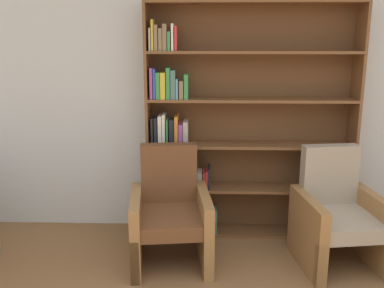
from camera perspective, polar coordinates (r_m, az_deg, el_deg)
The scene contains 4 objects.
wall_back at distance 4.10m, azimuth 8.74°, elevation 7.35°, with size 12.00×0.06×2.75m.
bookshelf at distance 3.96m, azimuth 5.00°, elevation 1.77°, with size 1.89×0.30×2.14m.
armchair_leather at distance 3.62m, azimuth -2.93°, elevation -9.36°, with size 0.72×0.75×0.95m.
armchair_cushioned at distance 3.77m, azimuth 18.84°, elevation -9.12°, with size 0.73×0.76×0.95m.
Camera 1 is at (-0.50, -1.41, 1.82)m, focal length 40.00 mm.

